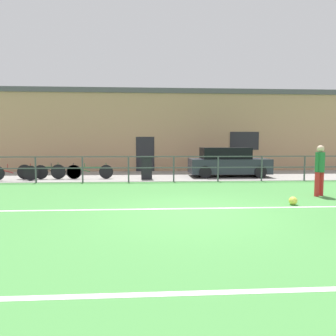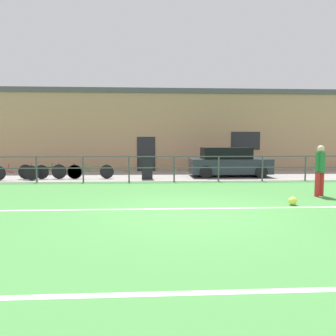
# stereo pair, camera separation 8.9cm
# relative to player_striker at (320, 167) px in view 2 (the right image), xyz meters

# --- Properties ---
(ground) EXTENTS (60.00, 44.00, 0.04)m
(ground) POSITION_rel_player_striker_xyz_m (-4.45, -2.13, -0.96)
(ground) COLOR #478C42
(field_line_touchline) EXTENTS (36.00, 0.11, 0.00)m
(field_line_touchline) POSITION_rel_player_striker_xyz_m (-4.45, -1.64, -0.94)
(field_line_touchline) COLOR white
(field_line_touchline) RESTS_ON ground
(field_line_hash) EXTENTS (36.00, 0.11, 0.00)m
(field_line_hash) POSITION_rel_player_striker_xyz_m (-4.45, -6.10, -0.94)
(field_line_hash) COLOR white
(field_line_hash) RESTS_ON ground
(pavement_strip) EXTENTS (48.00, 5.00, 0.02)m
(pavement_strip) POSITION_rel_player_striker_xyz_m (-4.45, 6.37, -0.93)
(pavement_strip) COLOR gray
(pavement_strip) RESTS_ON ground
(perimeter_fence) EXTENTS (36.07, 0.07, 1.15)m
(perimeter_fence) POSITION_rel_player_striker_xyz_m (-4.45, 3.87, -0.19)
(perimeter_fence) COLOR #474C51
(perimeter_fence) RESTS_ON ground
(clubhouse_facade) EXTENTS (28.00, 2.56, 5.01)m
(clubhouse_facade) POSITION_rel_player_striker_xyz_m (-4.45, 10.07, 1.57)
(clubhouse_facade) COLOR tan
(clubhouse_facade) RESTS_ON ground
(player_striker) EXTENTS (0.41, 0.29, 1.65)m
(player_striker) POSITION_rel_player_striker_xyz_m (0.00, 0.00, 0.00)
(player_striker) COLOR red
(player_striker) RESTS_ON ground
(soccer_ball_match) EXTENTS (0.23, 0.23, 0.23)m
(soccer_ball_match) POSITION_rel_player_striker_xyz_m (-1.52, -1.34, -0.82)
(soccer_ball_match) COLOR #E5E04C
(soccer_ball_match) RESTS_ON ground
(parked_car_red) EXTENTS (4.01, 1.81, 1.48)m
(parked_car_red) POSITION_rel_player_striker_xyz_m (-1.53, 5.74, -0.21)
(parked_car_red) COLOR #282D38
(parked_car_red) RESTS_ON pavement_strip
(bicycle_parked_0) EXTENTS (2.16, 0.04, 0.76)m
(bicycle_parked_0) POSITION_rel_player_striker_xyz_m (-8.36, 5.07, -0.57)
(bicycle_parked_0) COLOR black
(bicycle_parked_0) RESTS_ON pavement_strip
(bicycle_parked_1) EXTENTS (2.20, 0.04, 0.76)m
(bicycle_parked_1) POSITION_rel_player_striker_xyz_m (-9.91, 5.07, -0.57)
(bicycle_parked_1) COLOR black
(bicycle_parked_1) RESTS_ON pavement_strip
(bicycle_parked_2) EXTENTS (2.17, 0.04, 0.77)m
(bicycle_parked_2) POSITION_rel_player_striker_xyz_m (-11.69, 4.57, -0.57)
(bicycle_parked_2) COLOR black
(bicycle_parked_2) RESTS_ON pavement_strip
(bicycle_parked_3) EXTENTS (2.25, 0.04, 0.78)m
(bicycle_parked_3) POSITION_rel_player_striker_xyz_m (-10.64, 5.07, -0.56)
(bicycle_parked_3) COLOR black
(bicycle_parked_3) RESTS_ON pavement_strip
(trash_bin_0) EXTENTS (0.53, 0.45, 1.09)m
(trash_bin_0) POSITION_rel_player_striker_xyz_m (-5.66, 4.80, -0.37)
(trash_bin_0) COLOR black
(trash_bin_0) RESTS_ON pavement_strip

